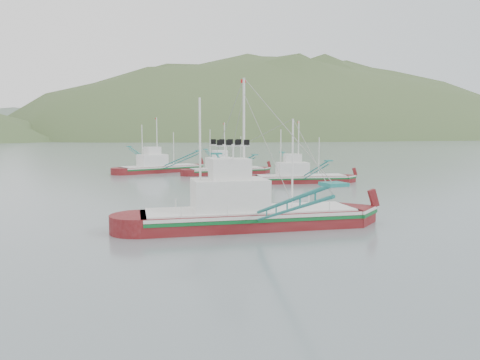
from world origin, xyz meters
name	(u,v)px	position (x,y,z in m)	size (l,w,h in m)	color
ground	(273,233)	(0.00, 0.00, 0.00)	(1200.00, 1200.00, 0.00)	slate
main_boat	(248,200)	(-0.89, 2.37, 2.06)	(16.75, 29.15, 11.91)	#610E11
bg_boat_right	(300,171)	(18.44, 27.59, 1.72)	(13.16, 22.59, 9.32)	#610E11
bg_boat_far	(159,162)	(4.17, 52.09, 1.90)	(14.61, 25.12, 10.35)	#610E11
bg_boat_extra	(226,167)	(13.64, 43.97, 1.28)	(12.76, 23.04, 9.32)	#610E11
headland_right	(288,138)	(240.00, 430.00, 0.00)	(684.00, 432.00, 306.00)	#41572D
ridge_distant	(81,138)	(30.00, 560.00, 0.00)	(960.00, 400.00, 240.00)	slate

